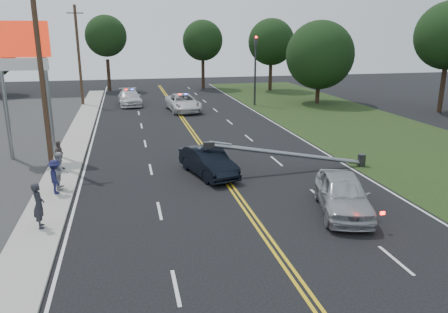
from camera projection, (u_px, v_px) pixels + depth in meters
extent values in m
plane|color=black|center=(272.00, 244.00, 15.74)|extent=(120.00, 120.00, 0.00)
cube|color=#AAA499|center=(62.00, 174.00, 23.32)|extent=(1.80, 70.00, 0.12)
cube|color=black|center=(421.00, 151.00, 27.98)|extent=(12.00, 80.00, 0.01)
cube|color=gold|center=(216.00, 165.00, 25.12)|extent=(0.36, 80.00, 0.00)
cylinder|color=gray|center=(5.00, 101.00, 25.43)|extent=(0.24, 0.24, 7.00)
cylinder|color=gray|center=(49.00, 100.00, 25.94)|extent=(0.24, 0.24, 7.00)
cube|color=red|center=(19.00, 39.00, 24.72)|extent=(3.20, 0.35, 2.00)
cube|color=white|center=(23.00, 64.00, 25.10)|extent=(2.80, 0.30, 0.70)
cylinder|color=#2D2D30|center=(255.00, 71.00, 44.68)|extent=(0.20, 0.20, 7.00)
cube|color=#2D2D30|center=(256.00, 40.00, 43.83)|extent=(0.28, 0.28, 0.90)
sphere|color=#FF0C07|center=(256.00, 37.00, 43.59)|extent=(0.22, 0.22, 0.22)
cylinder|color=#2D2D30|center=(362.00, 160.00, 24.87)|extent=(0.44, 0.44, 0.70)
cylinder|color=gray|center=(289.00, 154.00, 23.75)|extent=(8.90, 0.24, 1.80)
cube|color=#2D2D30|center=(209.00, 145.00, 22.60)|extent=(0.55, 0.32, 0.30)
cylinder|color=#382619|center=(42.00, 78.00, 23.67)|extent=(0.28, 0.28, 10.00)
cylinder|color=#382619|center=(79.00, 56.00, 44.30)|extent=(0.28, 0.28, 10.00)
cube|color=#382619|center=(75.00, 13.00, 43.15)|extent=(1.60, 0.10, 0.10)
cylinder|color=black|center=(109.00, 75.00, 56.53)|extent=(0.44, 0.44, 4.01)
sphere|color=black|center=(106.00, 36.00, 55.19)|extent=(5.19, 5.19, 5.19)
cylinder|color=black|center=(203.00, 75.00, 58.82)|extent=(0.44, 0.44, 3.68)
sphere|color=black|center=(203.00, 40.00, 57.58)|extent=(5.30, 5.30, 5.30)
cylinder|color=black|center=(270.00, 76.00, 57.04)|extent=(0.44, 0.44, 3.58)
sphere|color=black|center=(271.00, 42.00, 55.84)|extent=(5.90, 5.90, 5.90)
cylinder|color=black|center=(318.00, 89.00, 46.70)|extent=(0.44, 0.44, 2.94)
sphere|color=black|center=(320.00, 55.00, 45.71)|extent=(7.11, 7.11, 7.11)
cylinder|color=black|center=(442.00, 91.00, 41.19)|extent=(0.44, 0.44, 4.11)
imported|color=black|center=(208.00, 162.00, 23.21)|extent=(2.71, 4.76, 1.48)
imported|color=#A5A8AD|center=(343.00, 194.00, 18.36)|extent=(3.25, 5.20, 1.65)
imported|color=silver|center=(183.00, 103.00, 42.16)|extent=(3.19, 6.07, 1.63)
imported|color=silver|center=(130.00, 98.00, 45.55)|extent=(2.52, 5.59, 1.59)
imported|color=#25252D|center=(39.00, 205.00, 16.63)|extent=(0.57, 0.74, 1.80)
imported|color=#A4A4A8|center=(60.00, 170.00, 20.88)|extent=(0.70, 0.89, 1.80)
imported|color=#1C1C46|center=(55.00, 177.00, 20.19)|extent=(0.86, 1.17, 1.62)
imported|color=#61514D|center=(59.00, 156.00, 23.65)|extent=(0.63, 1.03, 1.63)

